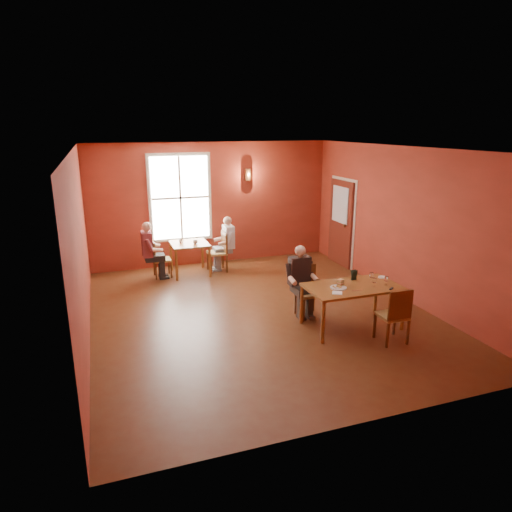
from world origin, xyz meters
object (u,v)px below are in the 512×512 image
object	(u,v)px
diner_main	(310,285)
second_table	(190,258)
chair_diner_main	(309,292)
chair_diner_white	(217,252)
diner_maroon	(160,250)
chair_diner_maroon	(162,259)
diner_white	(218,246)
main_table	(352,306)
chair_empty	(392,314)

from	to	relation	value
diner_main	second_table	size ratio (longest dim) A/B	1.47
chair_diner_main	chair_diner_white	xyz separation A→B (m)	(-0.90, 3.17, 0.01)
chair_diner_main	second_table	world-z (taller)	chair_diner_main
second_table	diner_maroon	bearing A→B (deg)	180.00
chair_diner_main	chair_diner_maroon	xyz separation A→B (m)	(-2.20, 3.17, -0.04)
diner_main	diner_white	xyz separation A→B (m)	(-0.87, 3.20, 0.00)
chair_diner_main	diner_maroon	bearing A→B (deg)	-54.84
second_table	chair_diner_white	bearing A→B (deg)	0.00
main_table	diner_main	world-z (taller)	diner_main
diner_white	diner_maroon	world-z (taller)	diner_maroon
chair_empty	diner_maroon	distance (m)	5.46
diner_main	chair_diner_white	xyz separation A→B (m)	(-0.90, 3.20, -0.15)
main_table	chair_diner_maroon	distance (m)	4.68
diner_white	diner_maroon	distance (m)	1.36
diner_main	chair_diner_maroon	world-z (taller)	diner_main
diner_maroon	chair_diner_maroon	bearing A→B (deg)	90.00
main_table	chair_diner_white	distance (m)	4.07
chair_diner_main	chair_empty	xyz separation A→B (m)	(0.82, -1.35, 0.00)
main_table	second_table	xyz separation A→B (m)	(-2.05, 3.82, 0.00)
diner_main	chair_diner_maroon	xyz separation A→B (m)	(-2.20, 3.20, -0.20)
chair_diner_maroon	diner_maroon	size ratio (longest dim) A/B	0.67
diner_main	chair_diner_maroon	distance (m)	3.89
second_table	chair_empty	bearing A→B (deg)	-62.31
diner_white	main_table	bearing A→B (deg)	-160.22
chair_diner_main	second_table	size ratio (longest dim) A/B	1.10
chair_empty	diner_white	bearing A→B (deg)	112.13
diner_maroon	chair_diner_white	bearing A→B (deg)	90.00
chair_diner_main	diner_maroon	distance (m)	3.88
chair_diner_white	diner_white	xyz separation A→B (m)	(0.03, 0.00, 0.15)
diner_main	diner_maroon	bearing A→B (deg)	-55.09
main_table	diner_white	xyz separation A→B (m)	(-1.37, 3.82, 0.25)
chair_empty	diner_maroon	xyz separation A→B (m)	(-3.06, 4.53, 0.17)
chair_empty	chair_diner_maroon	xyz separation A→B (m)	(-3.03, 4.53, -0.04)
diner_main	diner_white	distance (m)	3.32
main_table	chair_empty	xyz separation A→B (m)	(0.32, -0.70, 0.09)
diner_main	chair_diner_white	distance (m)	3.33
second_table	chair_diner_maroon	size ratio (longest dim) A/B	0.99
chair_empty	second_table	xyz separation A→B (m)	(-2.38, 4.53, -0.09)
chair_diner_white	diner_maroon	world-z (taller)	diner_maroon
chair_diner_white	chair_diner_main	bearing A→B (deg)	-164.08
chair_empty	chair_diner_maroon	distance (m)	5.45
diner_main	chair_diner_white	bearing A→B (deg)	-74.22
diner_white	chair_diner_maroon	xyz separation A→B (m)	(-1.33, 0.00, -0.20)
chair_empty	chair_diner_white	xyz separation A→B (m)	(-1.73, 4.53, 0.01)
diner_main	chair_empty	size ratio (longest dim) A/B	1.33
diner_maroon	chair_diner_main	bearing A→B (deg)	35.16
second_table	diner_white	bearing A→B (deg)	0.00
chair_empty	diner_white	size ratio (longest dim) A/B	0.75
second_table	chair_diner_white	world-z (taller)	chair_diner_white
diner_white	chair_empty	bearing A→B (deg)	-159.46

